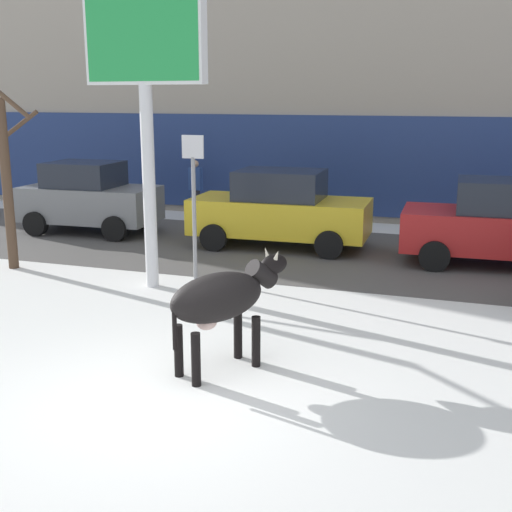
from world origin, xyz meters
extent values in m
plane|color=white|center=(0.00, 0.00, 0.00)|extent=(120.00, 120.00, 0.00)
cube|color=#514F4C|center=(0.00, 7.97, 0.00)|extent=(60.00, 5.60, 0.01)
cube|color=navy|center=(0.00, 12.17, 1.60)|extent=(43.12, 0.10, 2.80)
ellipsoid|color=black|center=(0.32, 0.96, 1.02)|extent=(1.24, 1.51, 0.64)
cylinder|color=black|center=(0.40, 1.48, 0.35)|extent=(0.12, 0.12, 0.70)
cylinder|color=black|center=(0.74, 1.28, 0.35)|extent=(0.12, 0.12, 0.70)
cylinder|color=black|center=(-0.10, 0.65, 0.35)|extent=(0.12, 0.12, 0.70)
cylinder|color=black|center=(0.23, 0.44, 0.35)|extent=(0.12, 0.12, 0.70)
cylinder|color=black|center=(0.71, 1.61, 1.20)|extent=(0.47, 0.54, 0.44)
ellipsoid|color=black|center=(0.82, 1.80, 1.30)|extent=(0.43, 0.50, 0.28)
cone|color=beige|center=(0.70, 1.82, 1.46)|extent=(0.13, 0.11, 0.15)
cone|color=beige|center=(0.89, 1.70, 1.46)|extent=(0.13, 0.11, 0.15)
cylinder|color=black|center=(-0.02, 0.39, 0.77)|extent=(0.06, 0.06, 0.60)
ellipsoid|color=beige|center=(0.23, 0.81, 0.72)|extent=(0.35, 0.36, 0.20)
cylinder|color=silver|center=(-2.40, 4.32, 1.90)|extent=(0.24, 0.24, 3.80)
cube|color=silver|center=(-2.40, 4.32, 4.65)|extent=(2.52, 0.58, 1.82)
cube|color=green|center=(-2.40, 4.29, 4.65)|extent=(2.40, 0.52, 1.70)
cube|color=slate|center=(-6.34, 8.43, 0.77)|extent=(3.57, 1.84, 0.90)
cube|color=#1E232D|center=(-6.49, 8.42, 1.54)|extent=(1.86, 1.57, 0.64)
cylinder|color=black|center=(-5.24, 9.32, 0.32)|extent=(0.65, 0.25, 0.64)
cylinder|color=black|center=(-5.17, 7.62, 0.32)|extent=(0.65, 0.25, 0.64)
cylinder|color=black|center=(-7.52, 9.23, 0.32)|extent=(0.65, 0.25, 0.64)
cylinder|color=black|center=(-7.44, 7.53, 0.32)|extent=(0.65, 0.25, 0.64)
cube|color=gold|center=(-1.10, 8.38, 0.74)|extent=(4.27, 1.93, 0.84)
cube|color=#1E232D|center=(-1.10, 8.38, 1.50)|extent=(2.06, 1.63, 0.68)
cylinder|color=black|center=(0.23, 9.32, 0.32)|extent=(0.65, 0.25, 0.64)
cylinder|color=black|center=(0.30, 7.56, 0.32)|extent=(0.65, 0.25, 0.64)
cylinder|color=black|center=(-2.50, 9.21, 0.32)|extent=(0.65, 0.25, 0.64)
cylinder|color=black|center=(-2.43, 7.45, 0.32)|extent=(0.65, 0.25, 0.64)
cube|color=red|center=(3.93, 8.15, 0.74)|extent=(4.27, 1.93, 0.84)
cube|color=#1E232D|center=(3.93, 8.15, 1.50)|extent=(2.06, 1.63, 0.68)
cylinder|color=black|center=(2.53, 8.97, 0.32)|extent=(0.65, 0.25, 0.64)
cylinder|color=black|center=(2.60, 7.21, 0.32)|extent=(0.65, 0.25, 0.64)
cylinder|color=#282833|center=(-4.46, 11.01, 0.44)|extent=(0.24, 0.24, 0.88)
cube|color=#2D4C93|center=(-4.46, 11.01, 1.20)|extent=(0.36, 0.22, 0.64)
sphere|color=tan|center=(-4.46, 11.01, 1.63)|extent=(0.20, 0.20, 0.20)
cylinder|color=#4C3828|center=(-5.82, 4.60, 1.76)|extent=(0.21, 0.21, 3.51)
cylinder|color=#4C3828|center=(-5.91, 5.11, 2.88)|extent=(1.08, 0.27, 0.78)
cylinder|color=gray|center=(-1.85, 5.08, 1.20)|extent=(0.08, 0.08, 2.40)
cube|color=silver|center=(-1.85, 5.08, 2.60)|extent=(0.44, 0.04, 0.44)
camera|label=1|loc=(3.49, -6.70, 3.57)|focal=47.01mm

